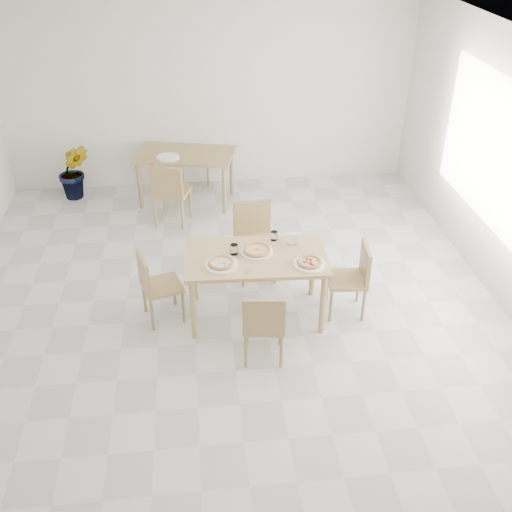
{
  "coord_description": "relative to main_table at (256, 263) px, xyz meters",
  "views": [
    {
      "loc": [
        -0.28,
        -5.17,
        3.97
      ],
      "look_at": [
        0.29,
        -0.01,
        0.75
      ],
      "focal_mm": 42.0,
      "sensor_mm": 36.0,
      "label": 1
    }
  ],
  "objects": [
    {
      "name": "main_table",
      "position": [
        0.0,
        0.0,
        0.0
      ],
      "size": [
        1.48,
        0.88,
        0.75
      ],
      "rotation": [
        0.0,
        0.0,
        -0.04
      ],
      "color": "tan",
      "rests_on": "ground"
    },
    {
      "name": "chair_north",
      "position": [
        0.07,
        0.85,
        -0.14
      ],
      "size": [
        0.49,
        0.49,
        0.9
      ],
      "rotation": [
        0.0,
        0.0,
        0.1
      ],
      "color": "tan",
      "rests_on": "ground"
    },
    {
      "name": "plate_pepperoni",
      "position": [
        0.51,
        -0.22,
        0.1
      ],
      "size": [
        0.32,
        0.32,
        0.02
      ],
      "primitive_type": "cylinder",
      "color": "white",
      "rests_on": "main_table"
    },
    {
      "name": "pizza_mushroom",
      "position": [
        -0.36,
        -0.14,
        0.12
      ],
      "size": [
        0.34,
        0.34,
        0.03
      ],
      "rotation": [
        0.0,
        0.0,
        -0.33
      ],
      "color": "tan",
      "rests_on": "plate_mushroom"
    },
    {
      "name": "fork_a",
      "position": [
        0.3,
        0.22,
        0.09
      ],
      "size": [
        0.02,
        0.19,
        0.01
      ],
      "primitive_type": "cube",
      "rotation": [
        0.0,
        0.0,
        0.05
      ],
      "color": "silver",
      "rests_on": "main_table"
    },
    {
      "name": "chair_east",
      "position": [
        1.04,
        -0.04,
        -0.19
      ],
      "size": [
        0.44,
        0.44,
        0.82
      ],
      "rotation": [
        0.0,
        0.0,
        -1.66
      ],
      "color": "tan",
      "rests_on": "ground"
    },
    {
      "name": "chair_back_s",
      "position": [
        -0.92,
        2.14,
        -0.14
      ],
      "size": [
        0.55,
        0.55,
        0.9
      ],
      "rotation": [
        0.0,
        0.0,
        2.84
      ],
      "color": "tan",
      "rests_on": "ground"
    },
    {
      "name": "chair_west",
      "position": [
        -1.06,
        0.05,
        -0.2
      ],
      "size": [
        0.49,
        0.49,
        0.79
      ],
      "rotation": [
        0.0,
        0.0,
        1.86
      ],
      "color": "tan",
      "rests_on": "ground"
    },
    {
      "name": "plate_mushroom",
      "position": [
        -0.36,
        -0.14,
        0.1
      ],
      "size": [
        0.34,
        0.34,
        0.02
      ],
      "primitive_type": "cylinder",
      "color": "white",
      "rests_on": "main_table"
    },
    {
      "name": "napkin_holder",
      "position": [
        0.42,
        0.19,
        0.15
      ],
      "size": [
        0.12,
        0.08,
        0.13
      ],
      "rotation": [
        0.0,
        0.0,
        -0.21
      ],
      "color": "silver",
      "rests_on": "main_table"
    },
    {
      "name": "tumbler_b",
      "position": [
        0.23,
        0.3,
        0.14
      ],
      "size": [
        0.08,
        0.08,
        0.1
      ],
      "primitive_type": "cylinder",
      "color": "white",
      "rests_on": "main_table"
    },
    {
      "name": "fork_b",
      "position": [
        -0.11,
        -0.3,
        0.09
      ],
      "size": [
        0.07,
        0.18,
        0.01
      ],
      "primitive_type": "cube",
      "rotation": [
        0.0,
        0.0,
        -0.31
      ],
      "color": "silver",
      "rests_on": "main_table"
    },
    {
      "name": "plate_margherita",
      "position": [
        0.02,
        0.06,
        0.1
      ],
      "size": [
        0.33,
        0.33,
        0.02
      ],
      "primitive_type": "cylinder",
      "color": "white",
      "rests_on": "main_table"
    },
    {
      "name": "pizza_pepperoni",
      "position": [
        0.51,
        -0.22,
        0.12
      ],
      "size": [
        0.33,
        0.33,
        0.03
      ],
      "rotation": [
        0.0,
        0.0,
        -0.36
      ],
      "color": "tan",
      "rests_on": "plate_pepperoni"
    },
    {
      "name": "chair_south",
      "position": [
        -0.01,
        -0.74,
        -0.2
      ],
      "size": [
        0.44,
        0.44,
        0.8
      ],
      "rotation": [
        0.0,
        0.0,
        3.02
      ],
      "color": "tan",
      "rests_on": "ground"
    },
    {
      "name": "potted_plant",
      "position": [
        -2.33,
        3.16,
        -0.24
      ],
      "size": [
        0.5,
        0.42,
        0.84
      ],
      "primitive_type": "imported",
      "rotation": [
        0.0,
        0.0,
        0.1
      ],
      "color": "#1B5C1C",
      "rests_on": "ground"
    },
    {
      "name": "tumbler_a",
      "position": [
        -0.22,
        0.07,
        0.14
      ],
      "size": [
        0.08,
        0.08,
        0.11
      ],
      "primitive_type": "cylinder",
      "color": "white",
      "rests_on": "main_table"
    },
    {
      "name": "chair_back_n",
      "position": [
        -0.58,
        3.58,
        -0.13
      ],
      "size": [
        0.47,
        0.47,
        0.91
      ],
      "rotation": [
        0.0,
        0.0,
        0.03
      ],
      "color": "tan",
      "rests_on": "ground"
    },
    {
      "name": "second_table",
      "position": [
        -0.69,
        2.86,
        -0.01
      ],
      "size": [
        1.5,
        1.07,
        0.75
      ],
      "rotation": [
        0.0,
        0.0,
        -0.24
      ],
      "color": "tan",
      "rests_on": "ground"
    },
    {
      "name": "pizza_margherita",
      "position": [
        0.02,
        0.06,
        0.12
      ],
      "size": [
        0.38,
        0.38,
        0.03
      ],
      "rotation": [
        0.0,
        0.0,
        -0.42
      ],
      "color": "tan",
      "rests_on": "plate_margherita"
    },
    {
      "name": "plate_empty",
      "position": [
        -0.93,
        2.71,
        0.1
      ],
      "size": [
        0.32,
        0.32,
        0.02
      ],
      "primitive_type": "cylinder",
      "color": "white",
      "rests_on": "second_table"
    },
    {
      "name": "room",
      "position": [
        2.69,
        0.31,
        0.84
      ],
      "size": [
        7.28,
        7.0,
        7.0
      ],
      "color": "silver",
      "rests_on": "ground"
    }
  ]
}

